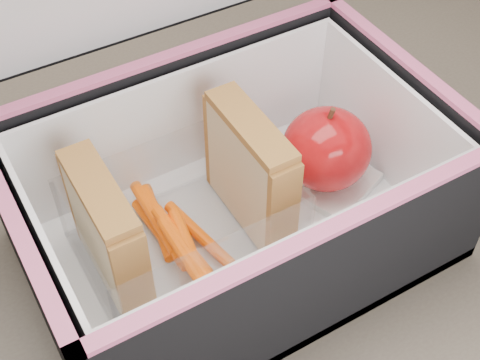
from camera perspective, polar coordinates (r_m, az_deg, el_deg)
name	(u,v)px	position (r m, az deg, el deg)	size (l,w,h in m)	color
kitchen_table	(244,308)	(0.64, 0.30, -10.90)	(1.20, 0.80, 0.75)	#62574A
lunch_bag	(232,183)	(0.52, -0.65, -0.25)	(0.33, 0.26, 0.33)	black
plastic_tub	(183,218)	(0.52, -4.86, -3.26)	(0.16, 0.12, 0.07)	white
sandwich_left	(108,233)	(0.50, -11.24, -4.47)	(0.03, 0.09, 0.10)	#CBB482
sandwich_right	(250,171)	(0.53, 0.85, 0.76)	(0.03, 0.09, 0.11)	#CBB482
carrot_sticks	(175,237)	(0.53, -5.54, -4.90)	(0.05, 0.14, 0.03)	orange
paper_napkin	(328,180)	(0.59, 7.54, 0.03)	(0.07, 0.07, 0.01)	white
red_apple	(327,149)	(0.57, 7.40, 2.66)	(0.10, 0.10, 0.08)	#97070B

